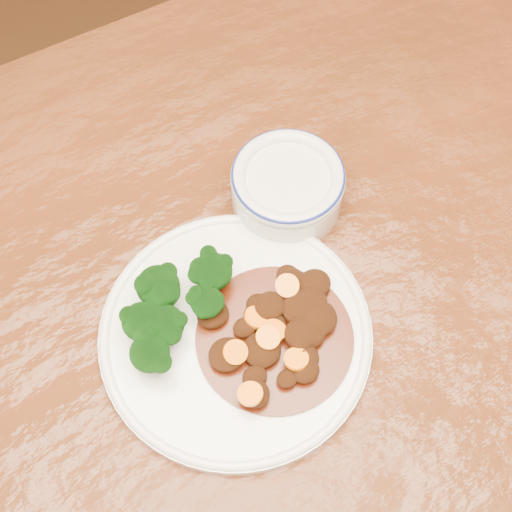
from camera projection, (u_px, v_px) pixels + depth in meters
ground at (247, 492)px, 1.33m from camera, size 4.00×4.00×0.00m
dining_table at (240, 384)px, 0.74m from camera, size 1.58×1.05×0.75m
dinner_plate at (236, 334)px, 0.67m from camera, size 0.26×0.26×0.02m
broccoli_florets at (170, 306)px, 0.65m from camera, size 0.13×0.09×0.04m
mince_stew at (279, 329)px, 0.66m from camera, size 0.15×0.15×0.03m
dip_bowl at (287, 186)px, 0.72m from camera, size 0.12×0.12×0.05m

